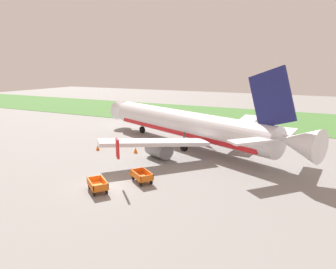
# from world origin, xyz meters

# --- Properties ---
(ground_plane) EXTENTS (220.00, 220.00, 0.00)m
(ground_plane) POSITION_xyz_m (0.00, 0.00, 0.00)
(ground_plane) COLOR gray
(grass_strip) EXTENTS (220.00, 28.00, 0.06)m
(grass_strip) POSITION_xyz_m (0.00, 46.49, 0.03)
(grass_strip) COLOR #477A38
(grass_strip) RESTS_ON ground
(airplane) EXTENTS (35.76, 29.29, 11.34)m
(airplane) POSITION_xyz_m (1.23, 17.72, 3.05)
(airplane) COLOR silver
(airplane) RESTS_ON ground
(baggage_cart_nearest) EXTENTS (3.30, 2.70, 1.07)m
(baggage_cart_nearest) POSITION_xyz_m (0.14, -0.95, 0.60)
(baggage_cart_nearest) COLOR orange
(baggage_cart_nearest) RESTS_ON ground
(baggage_cart_second_in_row) EXTENTS (3.34, 2.64, 1.07)m
(baggage_cart_second_in_row) POSITION_xyz_m (2.56, 2.84, 0.60)
(baggage_cart_second_in_row) COLOR orange
(baggage_cart_second_in_row) RESTS_ON ground
(traffic_cone_near_plane) EXTENTS (0.57, 0.57, 0.75)m
(traffic_cone_near_plane) POSITION_xyz_m (-3.64, 11.36, 0.37)
(traffic_cone_near_plane) COLOR orange
(traffic_cone_near_plane) RESTS_ON ground
(traffic_cone_mid_apron) EXTENTS (0.54, 0.54, 0.70)m
(traffic_cone_mid_apron) POSITION_xyz_m (0.44, 4.19, 0.35)
(traffic_cone_mid_apron) COLOR orange
(traffic_cone_mid_apron) RESTS_ON ground
(traffic_cone_by_carts) EXTENTS (0.53, 0.53, 0.70)m
(traffic_cone_by_carts) POSITION_xyz_m (-9.00, 10.17, 0.35)
(traffic_cone_by_carts) COLOR orange
(traffic_cone_by_carts) RESTS_ON ground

